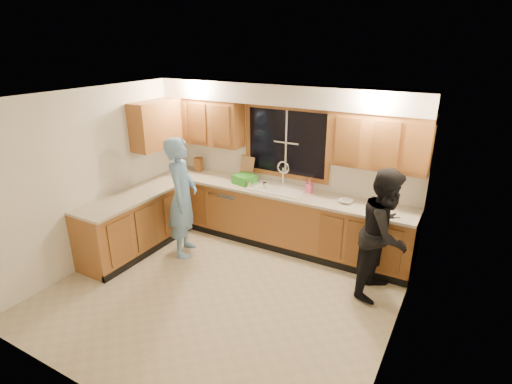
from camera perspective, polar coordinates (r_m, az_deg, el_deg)
floor at (r=5.39m, az=-4.95°, el=-14.12°), size 4.20×4.20×0.00m
ceiling at (r=4.46m, az=-5.97°, el=13.21°), size 4.20×4.20×0.00m
wall_back at (r=6.35m, az=4.32°, el=4.01°), size 4.20×0.00×4.20m
wall_left at (r=6.16m, az=-21.76°, el=2.03°), size 0.00×3.80×3.80m
wall_right at (r=4.08m, az=19.95°, el=-7.25°), size 0.00×3.80×3.80m
base_cabinets_back at (r=6.38m, az=2.97°, el=-3.65°), size 4.20×0.60×0.88m
base_cabinets_left at (r=6.45m, az=-16.73°, el=-4.28°), size 0.60×1.90×0.88m
countertop_back at (r=6.19m, az=2.99°, el=0.17°), size 4.20×0.63×0.04m
countertop_left at (r=6.26m, az=-17.06°, el=-0.50°), size 0.63×1.90×0.04m
upper_cabinets_left at (r=6.78m, az=-7.29°, el=10.01°), size 1.35×0.33×0.75m
upper_cabinets_right at (r=5.61m, az=17.12°, el=6.97°), size 1.35×0.33×0.75m
upper_cabinets_return at (r=6.64m, az=-14.07°, el=9.32°), size 0.33×0.90×0.75m
soffit at (r=5.96m, az=3.87°, el=13.75°), size 4.20×0.35×0.30m
window_frame at (r=6.24m, az=4.37°, el=7.06°), size 1.44×0.03×1.14m
sink at (r=6.22m, az=3.06°, el=-0.07°), size 0.86×0.52×0.57m
dishwasher at (r=6.77m, az=-3.53°, el=-2.45°), size 0.60×0.56×0.82m
stove at (r=6.11m, az=-20.51°, el=-6.11°), size 0.58×0.75×0.90m
man at (r=6.00m, az=-10.48°, el=-0.78°), size 0.67×0.78×1.82m
woman at (r=5.23m, az=17.93°, el=-5.68°), size 0.74×0.89×1.68m
knife_block at (r=7.11m, az=-8.23°, el=3.92°), size 0.15×0.13×0.24m
cutting_board at (r=6.62m, az=-1.31°, el=3.52°), size 0.30×0.17×0.38m
dish_crate at (r=6.42m, az=-1.65°, el=1.84°), size 0.36×0.35×0.14m
soap_bottle at (r=6.08m, az=7.63°, el=0.89°), size 0.10×0.10×0.21m
bowl at (r=5.80m, az=12.68°, el=-1.31°), size 0.20×0.20×0.05m
can_left at (r=6.22m, az=-1.02°, el=1.04°), size 0.06×0.06×0.11m
can_right at (r=6.14m, az=1.27°, el=0.82°), size 0.08×0.08×0.12m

